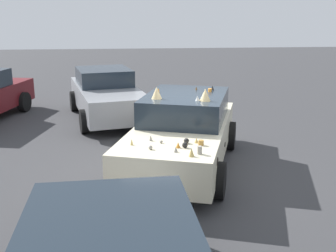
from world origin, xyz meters
TOP-DOWN VIEW (x-y plane):
  - ground_plane at (0.00, 0.00)m, footprint 60.00×60.00m
  - art_car_decorated at (0.09, -0.03)m, footprint 4.83×3.11m
  - parked_sedan_near_right at (4.38, 1.75)m, footprint 4.75×2.65m

SIDE VIEW (x-z plane):
  - ground_plane at x=0.00m, z-range 0.00..0.00m
  - parked_sedan_near_right at x=4.38m, z-range -0.01..1.49m
  - art_car_decorated at x=0.09m, z-range -0.11..1.63m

